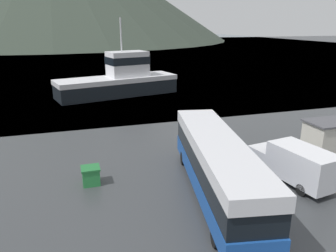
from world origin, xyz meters
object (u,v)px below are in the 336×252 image
object	(u,v)px
delivery_van	(295,163)
fishing_boat	(120,80)
dock_kiosk	(328,138)
tour_bus	(216,164)
storage_bin	(91,175)
small_boat	(118,90)

from	to	relation	value
delivery_van	fishing_boat	bearing A→B (deg)	93.11
fishing_boat	dock_kiosk	distance (m)	27.96
tour_bus	dock_kiosk	bearing A→B (deg)	26.94
tour_bus	fishing_boat	world-z (taller)	fishing_boat
storage_bin	fishing_boat	bearing A→B (deg)	76.99
fishing_boat	dock_kiosk	size ratio (longest dim) A/B	5.06
tour_bus	small_boat	size ratio (longest dim) A/B	1.86
delivery_van	small_boat	size ratio (longest dim) A/B	0.87
fishing_boat	dock_kiosk	bearing A→B (deg)	-169.45
fishing_boat	small_boat	world-z (taller)	fishing_boat
tour_bus	storage_bin	xyz separation A→B (m)	(-6.68, 3.41, -1.33)
tour_bus	delivery_van	xyz separation A→B (m)	(5.33, 0.09, -0.65)
small_boat	storage_bin	bearing A→B (deg)	66.24
small_boat	delivery_van	bearing A→B (deg)	89.90
storage_bin	dock_kiosk	world-z (taller)	dock_kiosk
dock_kiosk	fishing_boat	bearing A→B (deg)	114.07
delivery_van	storage_bin	size ratio (longest dim) A/B	5.43
dock_kiosk	small_boat	size ratio (longest dim) A/B	0.48
tour_bus	dock_kiosk	size ratio (longest dim) A/B	3.88
storage_bin	small_boat	size ratio (longest dim) A/B	0.16
delivery_van	fishing_boat	distance (m)	29.24
delivery_van	small_boat	xyz separation A→B (m)	(-6.24, 30.36, -0.84)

